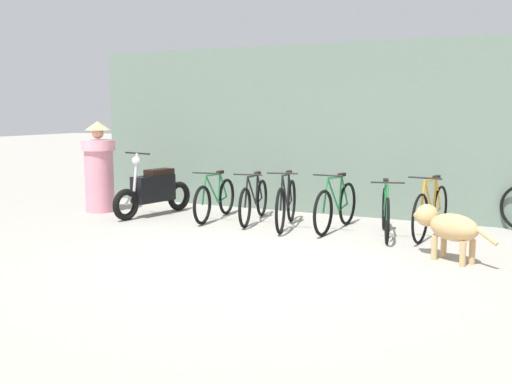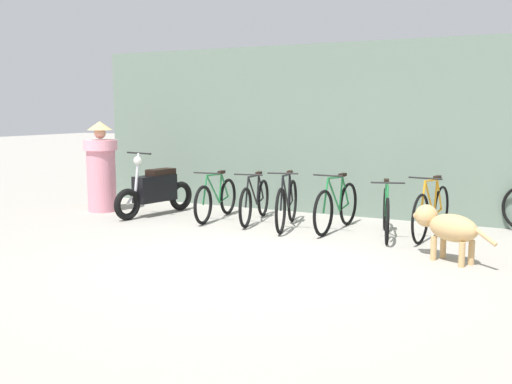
{
  "view_description": "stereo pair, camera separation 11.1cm",
  "coord_description": "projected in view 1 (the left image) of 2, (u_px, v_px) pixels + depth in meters",
  "views": [
    {
      "loc": [
        3.11,
        -6.33,
        1.81
      ],
      "look_at": [
        -0.52,
        1.22,
        0.65
      ],
      "focal_mm": 42.0,
      "sensor_mm": 36.0,
      "label": 1
    },
    {
      "loc": [
        3.21,
        -6.28,
        1.81
      ],
      "look_at": [
        -0.52,
        1.22,
        0.65
      ],
      "focal_mm": 42.0,
      "sensor_mm": 36.0,
      "label": 2
    }
  ],
  "objects": [
    {
      "name": "ground_plane",
      "position": [
        251.0,
        260.0,
        7.24
      ],
      "size": [
        60.0,
        60.0,
        0.0
      ],
      "primitive_type": "plane",
      "color": "#9E998E"
    },
    {
      "name": "shop_wall_back",
      "position": [
        343.0,
        130.0,
        10.22
      ],
      "size": [
        9.78,
        0.2,
        2.92
      ],
      "color": "slate",
      "rests_on": "ground"
    },
    {
      "name": "bicycle_0",
      "position": [
        215.0,
        199.0,
        9.9
      ],
      "size": [
        0.46,
        1.62,
        0.82
      ],
      "rotation": [
        0.0,
        0.0,
        -1.47
      ],
      "color": "black",
      "rests_on": "ground"
    },
    {
      "name": "bicycle_1",
      "position": [
        254.0,
        201.0,
        9.69
      ],
      "size": [
        0.48,
        1.67,
        0.82
      ],
      "rotation": [
        0.0,
        0.0,
        -1.38
      ],
      "color": "black",
      "rests_on": "ground"
    },
    {
      "name": "bicycle_2",
      "position": [
        286.0,
        204.0,
        9.22
      ],
      "size": [
        0.52,
        1.65,
        0.89
      ],
      "rotation": [
        0.0,
        0.0,
        -1.34
      ],
      "color": "black",
      "rests_on": "ground"
    },
    {
      "name": "bicycle_3",
      "position": [
        336.0,
        207.0,
        8.99
      ],
      "size": [
        0.46,
        1.65,
        0.88
      ],
      "rotation": [
        0.0,
        0.0,
        -1.63
      ],
      "color": "black",
      "rests_on": "ground"
    },
    {
      "name": "bicycle_4",
      "position": [
        386.0,
        212.0,
        8.59
      ],
      "size": [
        0.57,
        1.61,
        0.83
      ],
      "rotation": [
        0.0,
        0.0,
        -1.29
      ],
      "color": "black",
      "rests_on": "ground"
    },
    {
      "name": "bicycle_5",
      "position": [
        431.0,
        211.0,
        8.49
      ],
      "size": [
        0.46,
        1.66,
        0.9
      ],
      "rotation": [
        0.0,
        0.0,
        -1.69
      ],
      "color": "black",
      "rests_on": "ground"
    },
    {
      "name": "motorcycle",
      "position": [
        153.0,
        191.0,
        10.26
      ],
      "size": [
        0.58,
        1.74,
        1.1
      ],
      "rotation": [
        0.0,
        0.0,
        -1.77
      ],
      "color": "black",
      "rests_on": "ground"
    },
    {
      "name": "stray_dog",
      "position": [
        447.0,
        226.0,
        7.18
      ],
      "size": [
        1.07,
        0.68,
        0.65
      ],
      "rotation": [
        0.0,
        0.0,
        2.64
      ],
      "color": "tan",
      "rests_on": "ground"
    },
    {
      "name": "person_in_robes",
      "position": [
        99.0,
        167.0,
        10.61
      ],
      "size": [
        0.69,
        0.69,
        1.6
      ],
      "rotation": [
        0.0,
        0.0,
        2.96
      ],
      "color": "pink",
      "rests_on": "ground"
    }
  ]
}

